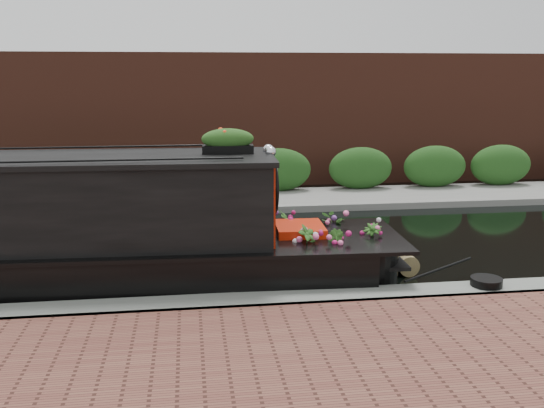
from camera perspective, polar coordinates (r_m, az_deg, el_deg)
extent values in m
plane|color=black|center=(11.99, -5.82, -4.41)|extent=(80.00, 80.00, 0.00)
cube|color=slate|center=(8.88, -4.98, -10.53)|extent=(40.00, 0.60, 0.50)
cube|color=slate|center=(16.06, -6.40, -0.11)|extent=(40.00, 2.40, 0.34)
cube|color=#204A18|center=(16.94, -6.48, 0.54)|extent=(40.00, 1.10, 2.80)
cube|color=#56281D|center=(19.00, -6.66, 1.82)|extent=(40.00, 1.00, 8.00)
cube|color=red|center=(9.93, -0.29, 0.57)|extent=(0.13, 1.74, 1.34)
cube|color=black|center=(8.97, -7.94, -0.36)|extent=(0.90, 0.07, 0.55)
cube|color=red|center=(10.18, 2.60, -3.33)|extent=(0.83, 0.93, 0.50)
sphere|color=silver|center=(9.67, -0.13, 4.93)|extent=(0.18, 0.18, 0.18)
sphere|color=silver|center=(9.94, -0.35, 5.14)|extent=(0.18, 0.18, 0.18)
cube|color=black|center=(9.73, -4.18, 5.17)|extent=(0.82, 0.30, 0.13)
ellipsoid|color=red|center=(9.71, -4.20, 6.25)|extent=(0.89, 0.30, 0.24)
imported|color=#29561C|center=(9.58, 3.32, -3.88)|extent=(0.41, 0.39, 0.65)
imported|color=#29561C|center=(9.68, 5.99, -4.05)|extent=(0.35, 0.38, 0.55)
imported|color=#29561C|center=(10.88, 5.96, -2.28)|extent=(0.54, 0.49, 0.53)
imported|color=#29561C|center=(10.13, 9.35, -3.39)|extent=(0.43, 0.43, 0.56)
imported|color=#29561C|center=(10.72, 1.21, -2.16)|extent=(0.31, 0.38, 0.63)
cylinder|color=olive|center=(10.83, 12.48, -5.50)|extent=(0.36, 0.40, 0.36)
cylinder|color=black|center=(9.87, 19.52, -6.91)|extent=(0.48, 0.48, 0.12)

